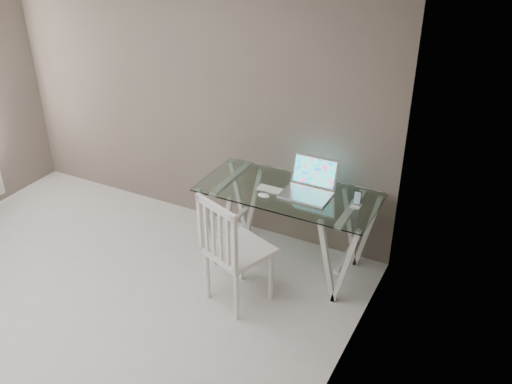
% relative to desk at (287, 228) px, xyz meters
% --- Properties ---
extents(desk, '(1.50, 0.70, 0.75)m').
position_rel_desk_xyz_m(desk, '(0.00, 0.00, 0.00)').
color(desk, silver).
rests_on(desk, ground).
extents(chair, '(0.58, 0.58, 0.98)m').
position_rel_desk_xyz_m(chair, '(-0.18, -0.68, 0.16)').
color(chair, white).
rests_on(chair, ground).
extents(laptop, '(0.40, 0.36, 0.27)m').
position_rel_desk_xyz_m(laptop, '(0.16, 0.07, 0.43)').
color(laptop, silver).
rests_on(laptop, desk).
extents(keyboard, '(0.26, 0.11, 0.01)m').
position_rel_desk_xyz_m(keyboard, '(-0.14, -0.05, 0.37)').
color(keyboard, silver).
rests_on(keyboard, desk).
extents(mouse, '(0.10, 0.06, 0.03)m').
position_rel_desk_xyz_m(mouse, '(-0.14, -0.18, 0.38)').
color(mouse, white).
rests_on(mouse, desk).
extents(phone_dock, '(0.07, 0.07, 0.13)m').
position_rel_desk_xyz_m(phone_dock, '(0.58, 0.02, 0.40)').
color(phone_dock, white).
rests_on(phone_dock, desk).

